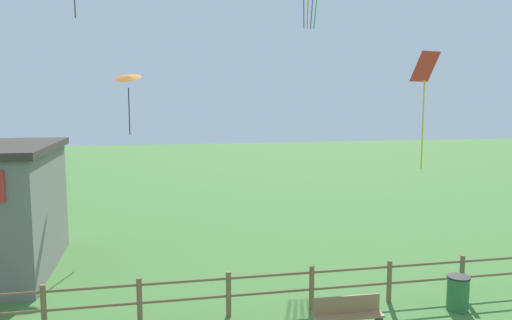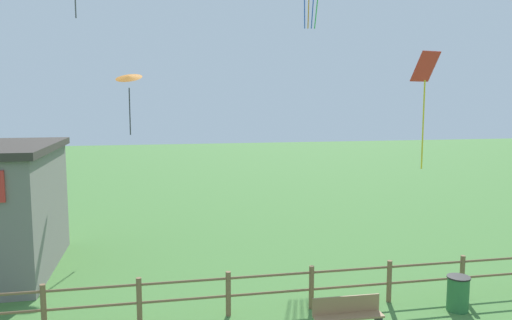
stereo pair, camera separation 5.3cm
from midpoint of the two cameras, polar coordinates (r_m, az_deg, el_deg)
wooden_fence at (r=14.02m, az=1.60°, el=-14.36°), size 16.44×0.14×1.22m
park_bench_near_fence at (r=13.19m, az=10.34°, el=-16.87°), size 1.76×0.43×0.89m
trash_bin at (r=15.24m, az=21.98°, el=-13.93°), size 0.63×0.63×0.97m
kite_orange_delta at (r=22.40m, az=-14.47°, el=9.01°), size 1.45×1.43×2.73m
kite_red_diamond at (r=17.26m, az=18.60°, el=8.20°), size 0.89×0.72×3.81m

